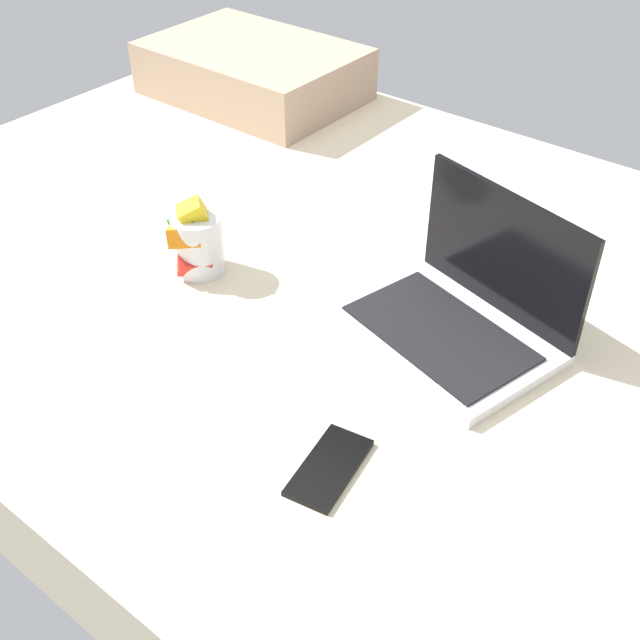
# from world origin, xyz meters

# --- Properties ---
(bed_mattress) EXTENTS (1.80, 1.40, 0.18)m
(bed_mattress) POSITION_xyz_m (0.00, 0.00, 0.09)
(bed_mattress) COLOR beige
(bed_mattress) RESTS_ON ground
(laptop) EXTENTS (0.38, 0.31, 0.23)m
(laptop) POSITION_xyz_m (0.37, -0.03, 0.22)
(laptop) COLOR silver
(laptop) RESTS_ON bed_mattress
(snack_cup) EXTENTS (0.10, 0.11, 0.14)m
(snack_cup) POSITION_xyz_m (-0.09, -0.17, 0.24)
(snack_cup) COLOR silver
(snack_cup) RESTS_ON bed_mattress
(cell_phone) EXTENTS (0.09, 0.15, 0.01)m
(cell_phone) POSITION_xyz_m (0.39, -0.39, 0.18)
(cell_phone) COLOR black
(cell_phone) RESTS_ON bed_mattress
(pillow) EXTENTS (0.52, 0.36, 0.13)m
(pillow) POSITION_xyz_m (-0.54, 0.48, 0.24)
(pillow) COLOR tan
(pillow) RESTS_ON bed_mattress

